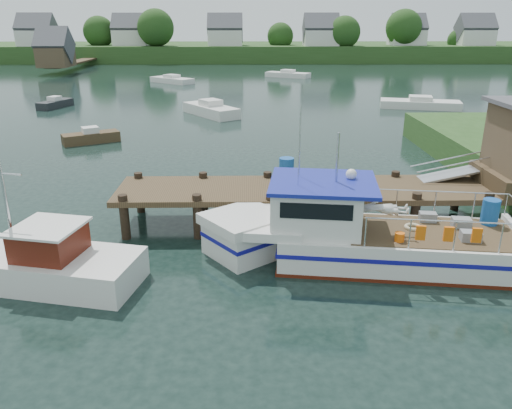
{
  "coord_description": "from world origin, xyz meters",
  "views": [
    {
      "loc": [
        -1.3,
        -17.22,
        7.11
      ],
      "look_at": [
        -1.0,
        -1.5,
        1.3
      ],
      "focal_mm": 35.0,
      "sensor_mm": 36.0,
      "label": 1
    }
  ],
  "objects_px": {
    "moored_far": "(288,74)",
    "work_boat": "(29,262)",
    "dock": "(463,164)",
    "moored_b": "(211,110)",
    "lobster_boat": "(355,235)",
    "moored_c": "(420,104)",
    "moored_d": "(172,80)",
    "moored_e": "(55,103)",
    "moored_rowboat": "(91,137)"
  },
  "relations": [
    {
      "from": "moored_far",
      "to": "moored_d",
      "type": "distance_m",
      "value": 15.81
    },
    {
      "from": "work_boat",
      "to": "moored_rowboat",
      "type": "xyz_separation_m",
      "value": [
        -3.32,
        17.51,
        -0.22
      ]
    },
    {
      "from": "dock",
      "to": "moored_d",
      "type": "relative_size",
      "value": 2.88
    },
    {
      "from": "moored_d",
      "to": "moored_far",
      "type": "bearing_deg",
      "value": 2.58
    },
    {
      "from": "dock",
      "to": "moored_d",
      "type": "height_order",
      "value": "dock"
    },
    {
      "from": "work_boat",
      "to": "moored_c",
      "type": "relative_size",
      "value": 1.01
    },
    {
      "from": "moored_c",
      "to": "moored_far",
      "type": "bearing_deg",
      "value": 134.71
    },
    {
      "from": "moored_b",
      "to": "moored_c",
      "type": "height_order",
      "value": "moored_b"
    },
    {
      "from": "moored_rowboat",
      "to": "moored_d",
      "type": "bearing_deg",
      "value": 90.36
    },
    {
      "from": "moored_d",
      "to": "moored_c",
      "type": "bearing_deg",
      "value": -58.84
    },
    {
      "from": "moored_c",
      "to": "moored_d",
      "type": "distance_m",
      "value": 30.63
    },
    {
      "from": "moored_b",
      "to": "moored_c",
      "type": "distance_m",
      "value": 18.07
    },
    {
      "from": "moored_rowboat",
      "to": "moored_e",
      "type": "distance_m",
      "value": 15.09
    },
    {
      "from": "moored_c",
      "to": "moored_e",
      "type": "relative_size",
      "value": 1.87
    },
    {
      "from": "dock",
      "to": "moored_c",
      "type": "xyz_separation_m",
      "value": [
        7.15,
        25.75,
        -1.85
      ]
    },
    {
      "from": "moored_b",
      "to": "moored_e",
      "type": "xyz_separation_m",
      "value": [
        -13.77,
        4.06,
        -0.11
      ]
    },
    {
      "from": "lobster_boat",
      "to": "moored_rowboat",
      "type": "bearing_deg",
      "value": 136.17
    },
    {
      "from": "dock",
      "to": "moored_b",
      "type": "height_order",
      "value": "dock"
    },
    {
      "from": "work_boat",
      "to": "lobster_boat",
      "type": "bearing_deg",
      "value": 19.09
    },
    {
      "from": "dock",
      "to": "moored_e",
      "type": "height_order",
      "value": "dock"
    },
    {
      "from": "moored_far",
      "to": "moored_d",
      "type": "bearing_deg",
      "value": -143.64
    },
    {
      "from": "lobster_boat",
      "to": "moored_c",
      "type": "xyz_separation_m",
      "value": [
        11.62,
        28.87,
        -0.49
      ]
    },
    {
      "from": "moored_b",
      "to": "moored_d",
      "type": "xyz_separation_m",
      "value": [
        -6.18,
        22.21,
        -0.1
      ]
    },
    {
      "from": "lobster_boat",
      "to": "moored_c",
      "type": "relative_size",
      "value": 1.44
    },
    {
      "from": "moored_b",
      "to": "moored_far",
      "type": "bearing_deg",
      "value": 93.48
    },
    {
      "from": "work_boat",
      "to": "moored_rowboat",
      "type": "relative_size",
      "value": 2.02
    },
    {
      "from": "dock",
      "to": "moored_b",
      "type": "bearing_deg",
      "value": 115.2
    },
    {
      "from": "dock",
      "to": "moored_c",
      "type": "bearing_deg",
      "value": 74.48
    },
    {
      "from": "moored_d",
      "to": "moored_b",
      "type": "bearing_deg",
      "value": -94.79
    },
    {
      "from": "work_boat",
      "to": "moored_e",
      "type": "xyz_separation_m",
      "value": [
        -10.29,
        30.89,
        -0.23
      ]
    },
    {
      "from": "lobster_boat",
      "to": "moored_c",
      "type": "bearing_deg",
      "value": 75.93
    },
    {
      "from": "moored_rowboat",
      "to": "moored_d",
      "type": "xyz_separation_m",
      "value": [
        0.62,
        31.53,
        0.0
      ]
    },
    {
      "from": "moored_d",
      "to": "work_boat",
      "type": "bearing_deg",
      "value": -107.19
    },
    {
      "from": "lobster_boat",
      "to": "moored_b",
      "type": "height_order",
      "value": "lobster_boat"
    },
    {
      "from": "lobster_boat",
      "to": "moored_d",
      "type": "xyz_separation_m",
      "value": [
        -12.35,
        47.94,
        -0.51
      ]
    },
    {
      "from": "moored_b",
      "to": "moored_e",
      "type": "bearing_deg",
      "value": -176.5
    },
    {
      "from": "moored_far",
      "to": "work_boat",
      "type": "bearing_deg",
      "value": -88.69
    },
    {
      "from": "moored_rowboat",
      "to": "moored_d",
      "type": "distance_m",
      "value": 31.53
    },
    {
      "from": "moored_c",
      "to": "moored_e",
      "type": "xyz_separation_m",
      "value": [
        -31.57,
        0.92,
        -0.03
      ]
    },
    {
      "from": "moored_b",
      "to": "moored_d",
      "type": "relative_size",
      "value": 1.0
    },
    {
      "from": "dock",
      "to": "moored_rowboat",
      "type": "height_order",
      "value": "dock"
    },
    {
      "from": "dock",
      "to": "moored_d",
      "type": "xyz_separation_m",
      "value": [
        -16.82,
        44.82,
        -1.87
      ]
    },
    {
      "from": "dock",
      "to": "moored_far",
      "type": "bearing_deg",
      "value": 92.54
    },
    {
      "from": "moored_c",
      "to": "moored_d",
      "type": "relative_size",
      "value": 1.21
    },
    {
      "from": "work_boat",
      "to": "moored_rowboat",
      "type": "height_order",
      "value": "work_boat"
    },
    {
      "from": "moored_far",
      "to": "moored_b",
      "type": "distance_m",
      "value": 29.58
    },
    {
      "from": "moored_d",
      "to": "moored_rowboat",
      "type": "bearing_deg",
      "value": -111.47
    },
    {
      "from": "moored_b",
      "to": "moored_d",
      "type": "distance_m",
      "value": 23.06
    },
    {
      "from": "lobster_boat",
      "to": "moored_d",
      "type": "distance_m",
      "value": 49.51
    },
    {
      "from": "moored_b",
      "to": "moored_c",
      "type": "relative_size",
      "value": 0.83
    }
  ]
}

